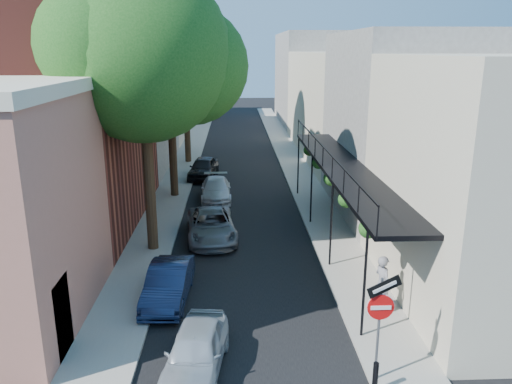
{
  "coord_description": "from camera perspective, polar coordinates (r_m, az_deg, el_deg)",
  "views": [
    {
      "loc": [
        -0.33,
        -9.71,
        8.13
      ],
      "look_at": [
        0.48,
        8.98,
        2.8
      ],
      "focal_mm": 35.0,
      "sensor_mm": 36.0,
      "label": 1
    }
  ],
  "objects": [
    {
      "name": "sidewalk_right",
      "position": [
        40.75,
        3.66,
        4.45
      ],
      "size": [
        2.0,
        64.0,
        0.12
      ],
      "primitive_type": "cube",
      "color": "gray",
      "rests_on": "ground"
    },
    {
      "name": "parked_car_b",
      "position": [
        17.2,
        -9.98,
        -10.27
      ],
      "size": [
        1.49,
        3.78,
        1.22
      ],
      "primitive_type": "imported",
      "rotation": [
        0.0,
        0.0,
        -0.05
      ],
      "color": "#142040",
      "rests_on": "ground"
    },
    {
      "name": "parked_car_a",
      "position": [
        13.67,
        -6.89,
        -17.61
      ],
      "size": [
        1.85,
        3.71,
        1.21
      ],
      "primitive_type": "imported",
      "rotation": [
        0.0,
        0.0,
        -0.12
      ],
      "color": "#A0A9B2",
      "rests_on": "ground"
    },
    {
      "name": "bollard",
      "position": [
        13.16,
        13.48,
        -19.91
      ],
      "size": [
        0.14,
        0.14,
        0.8
      ],
      "primitive_type": "cylinder",
      "color": "black",
      "rests_on": "sidewalk_right"
    },
    {
      "name": "parked_car_d",
      "position": [
        28.14,
        -4.59,
        0.3
      ],
      "size": [
        1.79,
        4.1,
        1.17
      ],
      "primitive_type": "imported",
      "rotation": [
        0.0,
        0.0,
        0.04
      ],
      "color": "silver",
      "rests_on": "ground"
    },
    {
      "name": "oak_mid",
      "position": [
        28.13,
        -9.06,
        13.52
      ],
      "size": [
        6.6,
        6.0,
        10.2
      ],
      "color": "black",
      "rests_on": "ground"
    },
    {
      "name": "parked_car_c",
      "position": [
        22.27,
        -5.12,
        -3.85
      ],
      "size": [
        2.51,
        4.7,
        1.26
      ],
      "primitive_type": "imported",
      "rotation": [
        0.0,
        0.0,
        0.1
      ],
      "color": "slate",
      "rests_on": "ground"
    },
    {
      "name": "sign_post",
      "position": [
        12.78,
        14.04,
        -13.08
      ],
      "size": [
        0.89,
        0.17,
        2.99
      ],
      "color": "#595B60",
      "rests_on": "ground"
    },
    {
      "name": "pedestrian",
      "position": [
        16.43,
        14.24,
        -10.13
      ],
      "size": [
        0.64,
        0.79,
        1.87
      ],
      "primitive_type": "imported",
      "rotation": [
        0.0,
        0.0,
        1.89
      ],
      "color": "gray",
      "rests_on": "sidewalk_right"
    },
    {
      "name": "buildings_left",
      "position": [
        39.63,
        -15.86,
        10.69
      ],
      "size": [
        10.1,
        59.1,
        12.0
      ],
      "color": "#B26C5B",
      "rests_on": "ground"
    },
    {
      "name": "buildings_right",
      "position": [
        40.46,
        11.01,
        10.36
      ],
      "size": [
        9.8,
        55.0,
        10.0
      ],
      "color": "#BFB79D",
      "rests_on": "ground"
    },
    {
      "name": "sidewalk_left",
      "position": [
        40.69,
        -7.65,
        4.32
      ],
      "size": [
        2.0,
        64.0,
        0.12
      ],
      "primitive_type": "cube",
      "color": "gray",
      "rests_on": "ground"
    },
    {
      "name": "parked_car_e",
      "position": [
        32.98,
        -6.03,
        2.76
      ],
      "size": [
        2.13,
        4.19,
        1.37
      ],
      "primitive_type": "imported",
      "rotation": [
        0.0,
        0.0,
        -0.13
      ],
      "color": "black",
      "rests_on": "ground"
    },
    {
      "name": "road_surface",
      "position": [
        40.53,
        -1.99,
        4.33
      ],
      "size": [
        6.0,
        64.0,
        0.01
      ],
      "primitive_type": "cube",
      "color": "black",
      "rests_on": "ground"
    },
    {
      "name": "oak_far",
      "position": [
        37.1,
        -7.47,
        15.97
      ],
      "size": [
        7.7,
        7.0,
        11.9
      ],
      "color": "black",
      "rests_on": "ground"
    },
    {
      "name": "oak_near",
      "position": [
        20.2,
        -11.54,
        14.88
      ],
      "size": [
        7.48,
        6.8,
        11.42
      ],
      "color": "black",
      "rests_on": "ground"
    }
  ]
}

